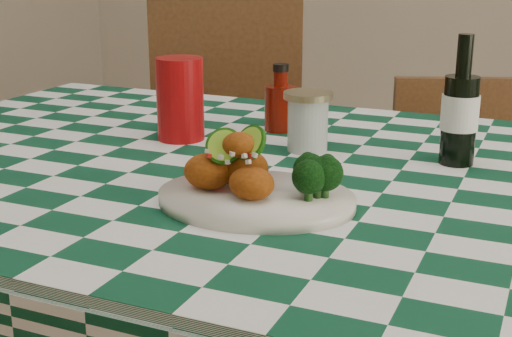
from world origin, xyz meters
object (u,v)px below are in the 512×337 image
at_px(beer_bottle, 461,100).
at_px(wooden_chair_right, 468,242).
at_px(wooden_chair_left, 218,177).
at_px(fried_chicken_pile, 242,162).
at_px(plate, 256,199).
at_px(red_tumbler, 180,99).
at_px(ketchup_bottle, 280,97).
at_px(mason_jar, 308,122).

distance_m(beer_bottle, wooden_chair_right, 0.77).
relative_size(beer_bottle, wooden_chair_left, 0.22).
height_order(fried_chicken_pile, wooden_chair_right, fried_chicken_pile).
bearing_deg(wooden_chair_right, plate, -124.74).
xyz_separation_m(red_tumbler, beer_bottle, (0.52, 0.04, 0.03)).
bearing_deg(wooden_chair_right, fried_chicken_pile, -126.04).
bearing_deg(ketchup_bottle, plate, -72.69).
bearing_deg(mason_jar, beer_bottle, 4.87).
relative_size(plate, mason_jar, 2.66).
relative_size(fried_chicken_pile, beer_bottle, 0.62).
bearing_deg(beer_bottle, red_tumbler, -175.28).
distance_m(plate, fried_chicken_pile, 0.06).
distance_m(fried_chicken_pile, wooden_chair_right, 1.05).
height_order(mason_jar, wooden_chair_left, wooden_chair_left).
height_order(red_tumbler, wooden_chair_right, red_tumbler).
bearing_deg(mason_jar, plate, -84.10).
height_order(ketchup_bottle, wooden_chair_right, ketchup_bottle).
relative_size(ketchup_bottle, wooden_chair_left, 0.13).
height_order(wooden_chair_left, wooden_chair_right, wooden_chair_left).
xyz_separation_m(mason_jar, beer_bottle, (0.26, 0.02, 0.06)).
xyz_separation_m(fried_chicken_pile, red_tumbler, (-0.26, 0.29, 0.02)).
height_order(red_tumbler, mason_jar, red_tumbler).
bearing_deg(wooden_chair_right, beer_bottle, -109.61).
bearing_deg(mason_jar, wooden_chair_left, 129.87).
xyz_separation_m(fried_chicken_pile, wooden_chair_left, (-0.48, 0.87, -0.34)).
height_order(ketchup_bottle, wooden_chair_left, wooden_chair_left).
distance_m(red_tumbler, beer_bottle, 0.52).
xyz_separation_m(beer_bottle, wooden_chair_right, (-0.03, 0.59, -0.49)).
xyz_separation_m(beer_bottle, wooden_chair_left, (-0.73, 0.54, -0.39)).
bearing_deg(plate, red_tumbler, 134.65).
distance_m(plate, beer_bottle, 0.42).
relative_size(mason_jar, wooden_chair_right, 0.13).
relative_size(red_tumbler, beer_bottle, 0.72).
relative_size(fried_chicken_pile, ketchup_bottle, 1.00).
height_order(beer_bottle, wooden_chair_left, wooden_chair_left).
bearing_deg(mason_jar, fried_chicken_pile, -88.17).
bearing_deg(wooden_chair_right, wooden_chair_left, 161.93).
relative_size(fried_chicken_pile, wooden_chair_left, 0.13).
bearing_deg(red_tumbler, ketchup_bottle, 43.89).
distance_m(ketchup_bottle, wooden_chair_left, 0.67).
height_order(plate, wooden_chair_right, wooden_chair_right).
bearing_deg(beer_bottle, fried_chicken_pile, -127.48).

